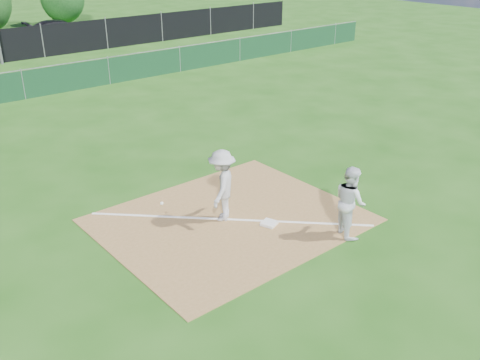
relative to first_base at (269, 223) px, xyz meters
name	(u,v)px	position (x,y,z in m)	size (l,w,h in m)	color
ground	(75,128)	(-0.57, 9.81, -0.06)	(90.00, 90.00, 0.00)	#1B4B10
infield_dirt	(230,220)	(-0.57, 0.81, -0.05)	(6.00, 5.00, 0.02)	olive
foul_line	(230,219)	(-0.57, 0.81, -0.03)	(0.08, 7.00, 0.01)	white
green_fence	(23,85)	(-0.57, 14.81, 0.54)	(44.00, 0.05, 1.20)	#0D321A
first_base	(269,223)	(0.00, 0.00, 0.00)	(0.34, 0.34, 0.07)	silver
play_at_first	(222,185)	(-0.67, 0.98, 0.86)	(2.34, 1.25, 1.80)	silver
runner	(350,201)	(1.15, -1.47, 0.80)	(0.83, 0.65, 1.71)	white
car_right	(61,30)	(6.41, 27.36, 0.62)	(1.86, 4.57, 1.33)	black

